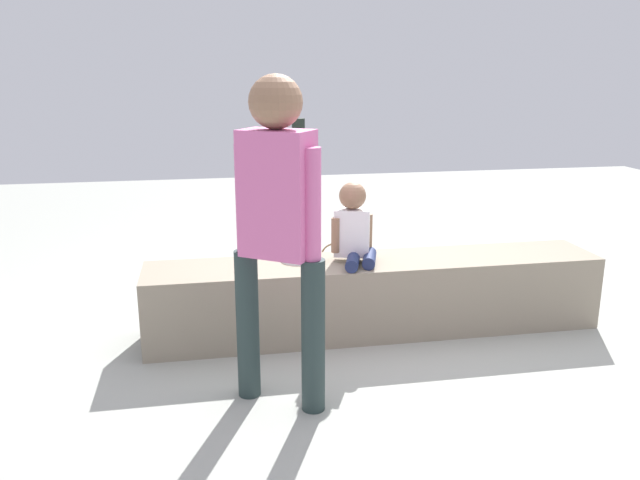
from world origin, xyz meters
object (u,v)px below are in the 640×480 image
at_px(gift_bag, 256,279).
at_px(handbag_brown_canvas, 334,272).
at_px(child_seated, 354,228).
at_px(water_bottle_far_side, 220,302).
at_px(water_bottle_near_gift, 384,272).
at_px(party_cup_red, 444,259).
at_px(handbag_black_leather, 430,285).
at_px(adult_standing, 278,215).
at_px(cake_plate, 299,257).
at_px(cake_box_white, 459,272).

bearing_deg(gift_bag, handbag_brown_canvas, 5.10).
relative_size(child_seated, water_bottle_far_side, 2.58).
relative_size(water_bottle_near_gift, party_cup_red, 1.79).
bearing_deg(handbag_black_leather, gift_bag, 164.61).
distance_m(adult_standing, handbag_brown_canvas, 1.85).
height_order(child_seated, handbag_brown_canvas, child_seated).
xyz_separation_m(child_seated, adult_standing, (-0.54, -0.77, 0.27)).
bearing_deg(water_bottle_near_gift, cake_plate, -134.76).
bearing_deg(adult_standing, gift_bag, 89.57).
height_order(gift_bag, party_cup_red, gift_bag).
bearing_deg(water_bottle_far_side, party_cup_red, 22.10).
distance_m(child_seated, water_bottle_near_gift, 1.12).
relative_size(adult_standing, gift_bag, 5.01).
distance_m(gift_bag, cake_box_white, 1.59).
bearing_deg(water_bottle_far_side, child_seated, -29.23).
height_order(cake_plate, water_bottle_far_side, cake_plate).
distance_m(gift_bag, party_cup_red, 1.68).
relative_size(water_bottle_far_side, party_cup_red, 1.59).
bearing_deg(cake_plate, handbag_brown_canvas, 62.65).
height_order(cake_plate, cake_box_white, cake_plate).
bearing_deg(cake_box_white, handbag_brown_canvas, -176.71).
xyz_separation_m(gift_bag, water_bottle_near_gift, (0.98, 0.12, -0.04)).
height_order(water_bottle_near_gift, party_cup_red, water_bottle_near_gift).
xyz_separation_m(cake_box_white, handbag_black_leather, (-0.40, -0.44, 0.07)).
bearing_deg(child_seated, handbag_black_leather, 31.89).
bearing_deg(handbag_brown_canvas, gift_bag, -174.90).
xyz_separation_m(adult_standing, water_bottle_near_gift, (0.99, 1.63, -0.85)).
distance_m(handbag_black_leather, handbag_brown_canvas, 0.72).
bearing_deg(adult_standing, water_bottle_near_gift, 58.73).
height_order(cake_plate, water_bottle_near_gift, cake_plate).
xyz_separation_m(cake_plate, gift_bag, (-0.21, 0.65, -0.34)).
bearing_deg(gift_bag, handbag_black_leather, -15.39).
distance_m(cake_plate, handbag_black_leather, 1.08).
relative_size(adult_standing, handbag_black_leather, 4.33).
bearing_deg(gift_bag, water_bottle_far_side, -133.94).
bearing_deg(child_seated, cake_plate, 165.69).
height_order(adult_standing, water_bottle_near_gift, adult_standing).
relative_size(child_seated, adult_standing, 0.31).
bearing_deg(water_bottle_far_side, cake_plate, -37.27).
xyz_separation_m(cake_plate, party_cup_red, (1.39, 1.13, -0.42)).
bearing_deg(cake_plate, handbag_black_leather, 18.41).
bearing_deg(water_bottle_far_side, adult_standing, -78.03).
height_order(cake_plate, party_cup_red, cake_plate).
bearing_deg(adult_standing, cake_plate, 75.33).
distance_m(cake_plate, water_bottle_near_gift, 1.15).
height_order(adult_standing, handbag_brown_canvas, adult_standing).
xyz_separation_m(adult_standing, handbag_black_leather, (1.20, 1.18, -0.82)).
bearing_deg(water_bottle_far_side, cake_box_white, 11.90).
distance_m(cake_box_white, handbag_brown_canvas, 1.01).
relative_size(water_bottle_far_side, cake_box_white, 0.62).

